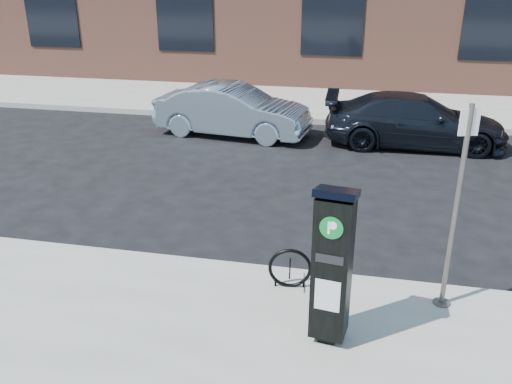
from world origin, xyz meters
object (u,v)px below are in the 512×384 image
(bike_rack, at_px, (290,268))
(sign_pole, at_px, (455,212))
(parking_kiosk, at_px, (332,265))
(car_silver, at_px, (232,110))
(car_dark, at_px, (415,120))

(bike_rack, bearing_deg, sign_pole, -7.14)
(parking_kiosk, height_order, car_silver, parking_kiosk)
(parking_kiosk, distance_m, car_silver, 8.52)
(sign_pole, distance_m, bike_rack, 2.13)
(bike_rack, bearing_deg, car_dark, 67.25)
(car_silver, bearing_deg, parking_kiosk, -151.53)
(bike_rack, distance_m, car_silver, 7.40)
(car_silver, xyz_separation_m, car_dark, (4.44, 0.05, -0.03))
(car_silver, bearing_deg, bike_rack, -152.99)
(parking_kiosk, bearing_deg, bike_rack, 128.93)
(bike_rack, height_order, car_silver, car_silver)
(sign_pole, distance_m, car_dark, 7.06)
(parking_kiosk, bearing_deg, car_dark, 88.41)
(sign_pole, relative_size, car_silver, 0.65)
(bike_rack, bearing_deg, car_silver, 102.47)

